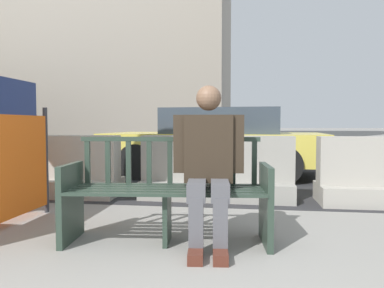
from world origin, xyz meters
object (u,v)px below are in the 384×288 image
at_px(seated_person, 208,161).
at_px(car_taxi_near, 216,141).
at_px(street_bench, 167,195).
at_px(jersey_barrier_centre, 217,173).
at_px(jersey_barrier_left, 48,171).

relative_size(seated_person, car_taxi_near, 0.31).
bearing_deg(street_bench, jersey_barrier_centre, 81.68).
height_order(seated_person, jersey_barrier_left, seated_person).
xyz_separation_m(street_bench, jersey_barrier_centre, (0.28, 1.89, -0.06)).
bearing_deg(seated_person, car_taxi_near, 93.48).
bearing_deg(jersey_barrier_centre, jersey_barrier_left, -177.79).
bearing_deg(car_taxi_near, jersey_barrier_left, -132.03).
relative_size(street_bench, car_taxi_near, 0.41).
bearing_deg(car_taxi_near, street_bench, -91.27).
relative_size(street_bench, jersey_barrier_centre, 0.86).
bearing_deg(seated_person, jersey_barrier_centre, 92.19).
height_order(street_bench, jersey_barrier_left, street_bench).
relative_size(jersey_barrier_centre, car_taxi_near, 0.48).
distance_m(seated_person, jersey_barrier_centre, 1.94).
distance_m(seated_person, car_taxi_near, 4.22).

